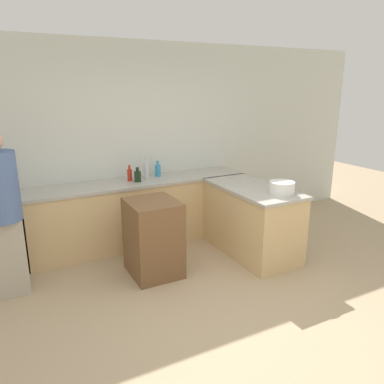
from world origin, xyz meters
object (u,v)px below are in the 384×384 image
wine_bottle_dark (138,176)px  dish_soap_bottle (158,170)px  island_table (153,238)px  mixing_bowl (282,188)px  hot_sauce_bottle (130,175)px  vinegar_bottle_clear (146,170)px  person_by_range (2,211)px

wine_bottle_dark → dish_soap_bottle: bearing=25.6°
island_table → mixing_bowl: (1.45, -0.45, 0.52)m
wine_bottle_dark → hot_sauce_bottle: (-0.08, 0.09, 0.01)m
island_table → mixing_bowl: 1.61m
island_table → dish_soap_bottle: dish_soap_bottle is taller
vinegar_bottle_clear → hot_sauce_bottle: size_ratio=1.37×
vinegar_bottle_clear → hot_sauce_bottle: bearing=-172.6°
mixing_bowl → vinegar_bottle_clear: (-1.14, 1.45, 0.04)m
hot_sauce_bottle → dish_soap_bottle: dish_soap_bottle is taller
vinegar_bottle_clear → hot_sauce_bottle: vinegar_bottle_clear is taller
island_table → wine_bottle_dark: wine_bottle_dark is taller
person_by_range → hot_sauce_bottle: bearing=24.6°
vinegar_bottle_clear → island_table: bearing=-107.5°
person_by_range → mixing_bowl: bearing=-13.5°
island_table → hot_sauce_bottle: size_ratio=4.11×
mixing_bowl → vinegar_bottle_clear: 1.84m
mixing_bowl → vinegar_bottle_clear: bearing=128.0°
wine_bottle_dark → vinegar_bottle_clear: bearing=36.1°
wine_bottle_dark → vinegar_bottle_clear: (0.17, 0.13, 0.04)m
wine_bottle_dark → hot_sauce_bottle: 0.12m
mixing_bowl → person_by_range: 3.02m
island_table → wine_bottle_dark: size_ratio=4.51×
vinegar_bottle_clear → hot_sauce_bottle: (-0.25, -0.03, -0.03)m
vinegar_bottle_clear → dish_soap_bottle: size_ratio=1.34×
wine_bottle_dark → person_by_range: size_ratio=0.11×
mixing_bowl → hot_sauce_bottle: size_ratio=1.39×
vinegar_bottle_clear → dish_soap_bottle: 0.20m
wine_bottle_dark → person_by_range: 1.74m
hot_sauce_bottle → vinegar_bottle_clear: bearing=7.4°
mixing_bowl → island_table: bearing=162.7°
island_table → vinegar_bottle_clear: bearing=72.5°
hot_sauce_bottle → person_by_range: 1.71m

